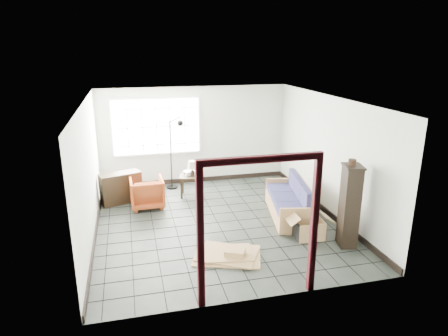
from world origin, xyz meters
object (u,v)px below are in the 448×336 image
object	(u,v)px
tall_shelf	(350,206)
futon_sofa	(291,203)
armchair	(147,191)
side_table	(190,179)

from	to	relation	value
tall_shelf	futon_sofa	bearing A→B (deg)	120.97
futon_sofa	armchair	distance (m)	3.29
armchair	tall_shelf	distance (m)	4.51
side_table	tall_shelf	distance (m)	4.10
armchair	side_table	xyz separation A→B (m)	(1.07, 0.48, 0.05)
tall_shelf	side_table	bearing A→B (deg)	139.68
futon_sofa	tall_shelf	distance (m)	1.66
futon_sofa	side_table	world-z (taller)	futon_sofa
futon_sofa	tall_shelf	xyz separation A→B (m)	(0.50, -1.51, 0.50)
futon_sofa	armchair	bearing A→B (deg)	168.14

